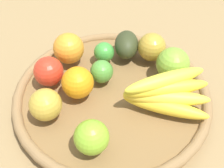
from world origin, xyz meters
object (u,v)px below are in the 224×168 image
object	(u,v)px
apple_3	(92,137)
apple_1	(152,47)
orange_1	(78,83)
apple_0	(45,105)
lime_0	(104,52)
apple_4	(49,71)
lime_1	(102,71)
orange_0	(69,48)
banana_bunch	(166,93)
apple_2	(173,64)
avocado	(127,45)

from	to	relation	value
apple_3	apple_1	bearing A→B (deg)	-166.87
orange_1	apple_1	world-z (taller)	orange_1
apple_0	apple_1	world-z (taller)	apple_1
lime_0	apple_4	distance (m)	0.14
apple_4	lime_1	bearing A→B (deg)	134.41
orange_1	apple_0	world-z (taller)	orange_1
lime_1	orange_0	xyz separation A→B (m)	(0.00, -0.10, 0.01)
lime_1	banana_bunch	bearing A→B (deg)	100.92
orange_1	apple_3	distance (m)	0.14
banana_bunch	apple_3	xyz separation A→B (m)	(0.17, -0.04, -0.00)
lime_0	apple_2	distance (m)	0.16
apple_3	avocado	bearing A→B (deg)	-154.15
apple_0	lime_1	bearing A→B (deg)	174.25
orange_0	apple_2	size ratio (longest dim) A/B	0.98
apple_2	apple_4	xyz separation A→B (m)	(0.19, -0.19, -0.00)
orange_1	banana_bunch	distance (m)	0.18
orange_0	apple_0	distance (m)	0.17
lime_1	apple_4	bearing A→B (deg)	-45.59
apple_2	avocado	bearing A→B (deg)	-87.38
orange_0	apple_4	size ratio (longest dim) A/B	1.11
lime_0	lime_1	distance (m)	0.07
orange_0	apple_3	distance (m)	0.25
avocado	apple_1	distance (m)	0.06
apple_3	lime_1	bearing A→B (deg)	-143.58
banana_bunch	apple_4	world-z (taller)	banana_bunch
avocado	apple_0	distance (m)	0.25
orange_1	lime_1	bearing A→B (deg)	171.96
avocado	orange_0	size ratio (longest dim) A/B	1.16
orange_0	apple_3	xyz separation A→B (m)	(0.14, 0.21, -0.00)
apple_0	apple_4	size ratio (longest dim) A/B	1.00
lime_1	orange_0	bearing A→B (deg)	-89.62
avocado	apple_0	xyz separation A→B (m)	(0.25, 0.00, 0.00)
apple_0	lime_0	bearing A→B (deg)	-172.53
avocado	lime_1	size ratio (longest dim) A/B	1.65
avocado	apple_1	size ratio (longest dim) A/B	1.26
lime_1	apple_0	size ratio (longest dim) A/B	0.79
lime_0	apple_2	bearing A→B (deg)	111.14
lime_1	apple_1	xyz separation A→B (m)	(-0.13, 0.04, 0.01)
apple_2	apple_1	xyz separation A→B (m)	(-0.02, -0.07, -0.00)
lime_0	orange_1	distance (m)	0.12
lime_0	orange_0	size ratio (longest dim) A/B	0.67
orange_0	orange_1	bearing A→B (deg)	56.09
orange_1	apple_1	xyz separation A→B (m)	(-0.20, 0.05, -0.00)
orange_0	apple_4	xyz separation A→B (m)	(0.08, 0.02, -0.00)
apple_4	apple_3	bearing A→B (deg)	71.88
apple_3	banana_bunch	bearing A→B (deg)	165.86
avocado	apple_0	bearing A→B (deg)	0.16
apple_1	banana_bunch	bearing A→B (deg)	45.51
apple_0	apple_2	xyz separation A→B (m)	(-0.26, 0.13, 0.00)
orange_1	apple_2	xyz separation A→B (m)	(-0.18, 0.12, 0.00)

